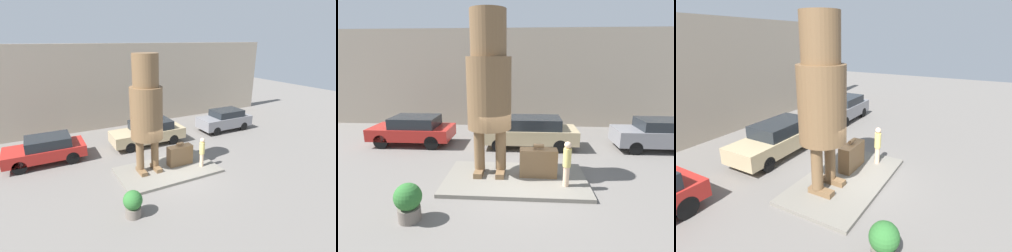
% 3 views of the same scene
% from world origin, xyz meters
% --- Properties ---
extents(ground_plane, '(60.00, 60.00, 0.00)m').
position_xyz_m(ground_plane, '(0.00, 0.00, 0.00)').
color(ground_plane, slate).
extents(pedestal, '(5.19, 2.90, 0.14)m').
position_xyz_m(pedestal, '(0.00, 0.00, 0.07)').
color(pedestal, slate).
rests_on(pedestal, ground_plane).
extents(building_backdrop, '(28.00, 0.60, 6.32)m').
position_xyz_m(building_backdrop, '(0.00, 8.70, 3.16)').
color(building_backdrop, tan).
rests_on(building_backdrop, ground_plane).
extents(statue_figure, '(1.59, 1.59, 5.88)m').
position_xyz_m(statue_figure, '(-0.98, 0.35, 3.58)').
color(statue_figure, brown).
rests_on(statue_figure, pedestal).
extents(giant_suitcase, '(1.37, 0.50, 1.27)m').
position_xyz_m(giant_suitcase, '(0.83, 0.20, 0.67)').
color(giant_suitcase, brown).
rests_on(giant_suitcase, pedestal).
extents(tourist, '(0.27, 0.27, 1.60)m').
position_xyz_m(tourist, '(1.75, -0.54, 1.02)').
color(tourist, beige).
rests_on(tourist, pedestal).
extents(parked_car_red, '(4.20, 1.89, 1.51)m').
position_xyz_m(parked_car_red, '(-5.52, 4.04, 0.81)').
color(parked_car_red, '#B2231E').
rests_on(parked_car_red, ground_plane).
extents(parked_car_tan, '(4.78, 1.79, 1.57)m').
position_xyz_m(parked_car_tan, '(0.62, 3.94, 0.83)').
color(parked_car_tan, tan).
rests_on(parked_car_tan, ground_plane).
extents(parked_car_grey, '(4.07, 1.74, 1.56)m').
position_xyz_m(parked_car_grey, '(6.88, 3.92, 0.83)').
color(parked_car_grey, gray).
rests_on(parked_car_grey, ground_plane).
extents(planter_pot, '(0.76, 0.76, 1.10)m').
position_xyz_m(planter_pot, '(-2.88, -2.65, 0.59)').
color(planter_pot, '#70665B').
rests_on(planter_pot, ground_plane).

